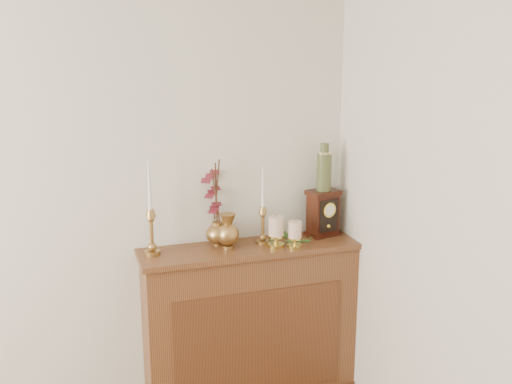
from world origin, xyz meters
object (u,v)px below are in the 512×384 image
object	(u,v)px
candlestick_left	(151,224)
ceramic_vase	(324,169)
candlestick_center	(263,219)
mantel_clock	(323,213)
ginger_jar	(214,205)
bud_vase	(228,232)

from	to	relation	value
candlestick_left	ceramic_vase	bearing A→B (deg)	1.49
candlestick_center	mantel_clock	world-z (taller)	candlestick_center
ginger_jar	ceramic_vase	distance (m)	0.66
bud_vase	mantel_clock	size ratio (longest dim) A/B	0.73
ceramic_vase	ginger_jar	bearing A→B (deg)	174.58
ginger_jar	mantel_clock	size ratio (longest dim) A/B	1.82
mantel_clock	bud_vase	bearing A→B (deg)	172.57
candlestick_left	bud_vase	size ratio (longest dim) A/B	2.59
mantel_clock	ceramic_vase	bearing A→B (deg)	90.00
bud_vase	ceramic_vase	distance (m)	0.66
ginger_jar	mantel_clock	world-z (taller)	ginger_jar
candlestick_left	ceramic_vase	world-z (taller)	ceramic_vase
candlestick_left	ginger_jar	distance (m)	0.38
bud_vase	ginger_jar	distance (m)	0.18
candlestick_center	ginger_jar	distance (m)	0.28
ginger_jar	bud_vase	bearing A→B (deg)	-70.27
candlestick_left	ginger_jar	bearing A→B (deg)	13.39
candlestick_center	bud_vase	xyz separation A→B (m)	(-0.21, -0.03, -0.05)
candlestick_center	ginger_jar	xyz separation A→B (m)	(-0.25, 0.10, 0.08)
ginger_jar	ceramic_vase	size ratio (longest dim) A/B	1.80
candlestick_center	ginger_jar	size ratio (longest dim) A/B	0.89
candlestick_center	bud_vase	bearing A→B (deg)	-172.55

